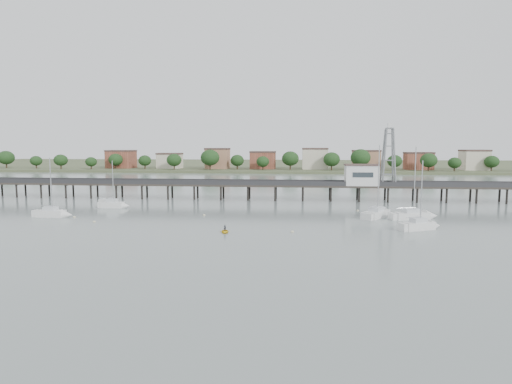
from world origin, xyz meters
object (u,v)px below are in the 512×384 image
(pier, at_px, (262,185))
(yellow_dinghy, at_px, (225,232))
(sailboat_c, at_px, (380,213))
(lattice_tower, at_px, (389,157))
(sailboat_b, at_px, (116,205))
(sailboat_a, at_px, (56,214))
(sailboat_f, at_px, (423,226))
(sailboat_d, at_px, (418,216))
(white_tender, at_px, (105,201))

(pier, xyz_separation_m, yellow_dinghy, (-2.50, -41.89, -3.79))
(sailboat_c, bearing_deg, yellow_dinghy, 160.04)
(lattice_tower, xyz_separation_m, sailboat_b, (-63.05, -17.28, -10.45))
(sailboat_a, relative_size, sailboat_f, 1.01)
(sailboat_f, bearing_deg, yellow_dinghy, 165.11)
(sailboat_d, bearing_deg, pier, 125.30)
(lattice_tower, xyz_separation_m, sailboat_c, (-6.06, -23.30, -10.47))
(sailboat_d, height_order, yellow_dinghy, sailboat_d)
(pier, xyz_separation_m, sailboat_f, (30.20, -36.07, -3.15))
(sailboat_c, bearing_deg, sailboat_a, 132.68)
(yellow_dinghy, bearing_deg, sailboat_c, 23.26)
(white_tender, height_order, yellow_dinghy, yellow_dinghy)
(sailboat_f, bearing_deg, pier, 104.95)
(sailboat_f, relative_size, yellow_dinghy, 4.94)
(yellow_dinghy, bearing_deg, sailboat_d, 14.85)
(sailboat_c, xyz_separation_m, yellow_dinghy, (-27.94, -18.59, -0.63))
(lattice_tower, relative_size, yellow_dinghy, 6.31)
(sailboat_f, bearing_deg, sailboat_c, 85.47)
(lattice_tower, bearing_deg, sailboat_a, -156.49)
(pier, height_order, yellow_dinghy, pier)
(yellow_dinghy, bearing_deg, white_tender, 126.59)
(sailboat_d, bearing_deg, white_tender, 150.09)
(lattice_tower, bearing_deg, sailboat_c, -104.58)
(sailboat_a, xyz_separation_m, sailboat_b, (6.61, 13.03, 0.01))
(sailboat_b, distance_m, white_tender, 11.18)
(pier, relative_size, lattice_tower, 9.68)
(pier, height_order, sailboat_b, sailboat_b)
(lattice_tower, xyz_separation_m, yellow_dinghy, (-34.00, -41.89, -11.10))
(sailboat_f, xyz_separation_m, white_tender, (-68.56, 27.65, -0.28))
(sailboat_a, bearing_deg, sailboat_b, 65.76)
(sailboat_a, bearing_deg, sailboat_c, 8.96)
(sailboat_a, relative_size, yellow_dinghy, 4.97)
(sailboat_a, height_order, yellow_dinghy, sailboat_a)
(pier, bearing_deg, sailboat_f, -50.06)
(sailboat_b, height_order, white_tender, sailboat_b)
(sailboat_b, bearing_deg, white_tender, 129.05)
(sailboat_f, height_order, yellow_dinghy, sailboat_f)
(sailboat_a, height_order, white_tender, sailboat_a)
(sailboat_a, bearing_deg, lattice_tower, 26.18)
(sailboat_a, xyz_separation_m, yellow_dinghy, (35.67, -11.59, -0.65))
(sailboat_a, distance_m, sailboat_f, 68.61)
(lattice_tower, distance_m, sailboat_f, 37.58)
(pier, relative_size, sailboat_d, 10.27)
(yellow_dinghy, bearing_deg, pier, 76.20)
(pier, height_order, sailboat_d, sailboat_d)
(sailboat_b, bearing_deg, sailboat_a, -115.40)
(white_tender, bearing_deg, sailboat_f, -8.20)
(sailboat_d, xyz_separation_m, sailboat_f, (-1.99, -10.53, 0.01))
(lattice_tower, height_order, sailboat_f, lattice_tower)
(sailboat_f, bearing_deg, sailboat_a, 150.19)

